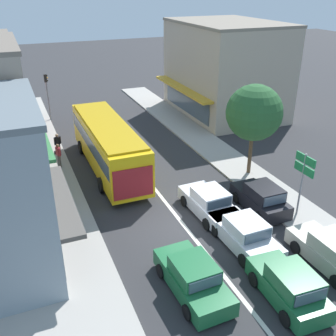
# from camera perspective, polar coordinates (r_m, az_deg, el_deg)

# --- Properties ---
(ground_plane) EXTENTS (140.00, 140.00, 0.00)m
(ground_plane) POSITION_cam_1_polar(r_m,az_deg,el_deg) (20.52, 2.41, -8.44)
(ground_plane) COLOR #2D2D30
(lane_centre_line) EXTENTS (0.20, 28.00, 0.01)m
(lane_centre_line) POSITION_cam_1_polar(r_m,az_deg,el_deg) (23.67, -1.62, -3.41)
(lane_centre_line) COLOR silver
(lane_centre_line) RESTS_ON ground
(sidewalk_left) EXTENTS (5.20, 44.00, 0.14)m
(sidewalk_left) POSITION_cam_1_polar(r_m,az_deg,el_deg) (24.24, -18.61, -3.95)
(sidewalk_left) COLOR #A39E96
(sidewalk_left) RESTS_ON ground
(kerb_right) EXTENTS (2.80, 44.00, 0.12)m
(kerb_right) POSITION_cam_1_polar(r_m,az_deg,el_deg) (27.73, 8.93, 0.96)
(kerb_right) COLOR #A39E96
(kerb_right) RESTS_ON ground
(building_right_far) EXTENTS (8.79, 11.17, 8.26)m
(building_right_far) POSITION_cam_1_polar(r_m,az_deg,el_deg) (37.56, 8.29, 14.07)
(building_right_far) COLOR #B2A38E
(building_right_far) RESTS_ON ground
(city_bus) EXTENTS (2.78, 10.87, 3.23)m
(city_bus) POSITION_cam_1_polar(r_m,az_deg,el_deg) (25.97, -8.72, 3.61)
(city_bus) COLOR yellow
(city_bus) RESTS_ON ground
(sedan_behind_bus_near) EXTENTS (2.01, 4.26, 1.47)m
(sedan_behind_bus_near) POSITION_cam_1_polar(r_m,az_deg,el_deg) (16.45, 3.64, -15.61)
(sedan_behind_bus_near) COLOR #1E6638
(sedan_behind_bus_near) RESTS_ON ground
(sedan_queue_gap_filler) EXTENTS (1.97, 4.24, 1.47)m
(sedan_queue_gap_filler) POSITION_cam_1_polar(r_m,az_deg,el_deg) (19.11, 11.07, -9.43)
(sedan_queue_gap_filler) COLOR silver
(sedan_queue_gap_filler) RESTS_ON ground
(hatchback_adjacent_lane_lead) EXTENTS (1.95, 3.77, 1.54)m
(hatchback_adjacent_lane_lead) POSITION_cam_1_polar(r_m,az_deg,el_deg) (16.66, 17.19, -16.09)
(hatchback_adjacent_lane_lead) COLOR #1E6638
(hatchback_adjacent_lane_lead) RESTS_ON ground
(sedan_behind_bus_mid) EXTENTS (2.02, 4.26, 1.47)m
(sedan_behind_bus_mid) POSITION_cam_1_polar(r_m,az_deg,el_deg) (21.29, 6.03, -5.09)
(sedan_behind_bus_mid) COLOR silver
(sedan_behind_bus_mid) RESTS_ON ground
(parked_sedan_kerb_front) EXTENTS (1.95, 4.23, 1.47)m
(parked_sedan_kerb_front) POSITION_cam_1_polar(r_m,az_deg,el_deg) (19.08, 22.70, -11.26)
(parked_sedan_kerb_front) COLOR #B7B29E
(parked_sedan_kerb_front) RESTS_ON ground
(parked_hatchback_kerb_second) EXTENTS (1.83, 3.71, 1.54)m
(parked_hatchback_kerb_second) POSITION_cam_1_polar(r_m,az_deg,el_deg) (22.12, 13.33, -4.29)
(parked_hatchback_kerb_second) COLOR black
(parked_hatchback_kerb_second) RESTS_ON ground
(traffic_light_downstreet) EXTENTS (0.32, 0.24, 4.20)m
(traffic_light_downstreet) POSITION_cam_1_polar(r_m,az_deg,el_deg) (36.47, -17.15, 10.82)
(traffic_light_downstreet) COLOR gray
(traffic_light_downstreet) RESTS_ON ground
(directional_road_sign) EXTENTS (0.10, 1.40, 3.60)m
(directional_road_sign) POSITION_cam_1_polar(r_m,az_deg,el_deg) (21.26, 19.12, -0.29)
(directional_road_sign) COLOR gray
(directional_road_sign) RESTS_ON ground
(street_tree_right) EXTENTS (3.48, 3.48, 5.92)m
(street_tree_right) POSITION_cam_1_polar(r_m,az_deg,el_deg) (24.75, 12.40, 7.83)
(street_tree_right) COLOR brown
(street_tree_right) RESTS_ON ground
(pedestrian_with_handbag_near) EXTENTS (0.39, 0.65, 1.63)m
(pedestrian_with_handbag_near) POSITION_cam_1_polar(r_m,az_deg,el_deg) (27.07, -15.63, 2.00)
(pedestrian_with_handbag_near) COLOR #4C4742
(pedestrian_with_handbag_near) RESTS_ON sidewalk_left
(pedestrian_browsing_midblock) EXTENTS (0.51, 0.36, 1.63)m
(pedestrian_browsing_midblock) POSITION_cam_1_polar(r_m,az_deg,el_deg) (28.89, -15.71, 3.49)
(pedestrian_browsing_midblock) COLOR #4C4742
(pedestrian_browsing_midblock) RESTS_ON sidewalk_left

